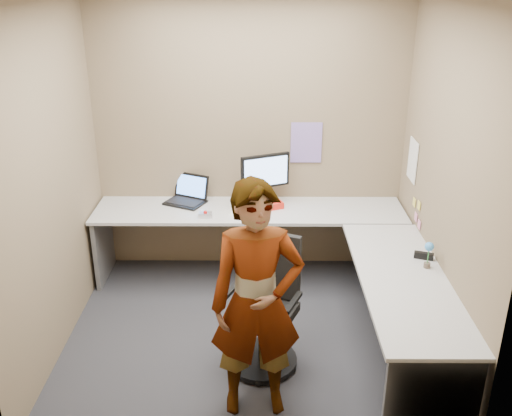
{
  "coord_description": "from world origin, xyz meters",
  "views": [
    {
      "loc": [
        0.1,
        -4.04,
        2.87
      ],
      "look_at": [
        0.07,
        0.25,
        1.05
      ],
      "focal_mm": 40.0,
      "sensor_mm": 36.0,
      "label": 1
    }
  ],
  "objects_px": {
    "desk": "(298,251)",
    "person": "(257,302)",
    "office_chair": "(265,314)",
    "monitor": "(265,174)"
  },
  "relations": [
    {
      "from": "desk",
      "to": "office_chair",
      "type": "relative_size",
      "value": 2.9
    },
    {
      "from": "office_chair",
      "to": "person",
      "type": "distance_m",
      "value": 0.66
    },
    {
      "from": "office_chair",
      "to": "monitor",
      "type": "bearing_deg",
      "value": 113.04
    },
    {
      "from": "monitor",
      "to": "office_chair",
      "type": "xyz_separation_m",
      "value": [
        -0.01,
        -1.4,
        -0.64
      ]
    },
    {
      "from": "desk",
      "to": "person",
      "type": "relative_size",
      "value": 1.77
    },
    {
      "from": "office_chair",
      "to": "person",
      "type": "relative_size",
      "value": 0.61
    },
    {
      "from": "desk",
      "to": "monitor",
      "type": "distance_m",
      "value": 0.86
    },
    {
      "from": "person",
      "to": "office_chair",
      "type": "bearing_deg",
      "value": 77.36
    },
    {
      "from": "desk",
      "to": "person",
      "type": "height_order",
      "value": "person"
    },
    {
      "from": "office_chair",
      "to": "desk",
      "type": "bearing_deg",
      "value": 91.69
    }
  ]
}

